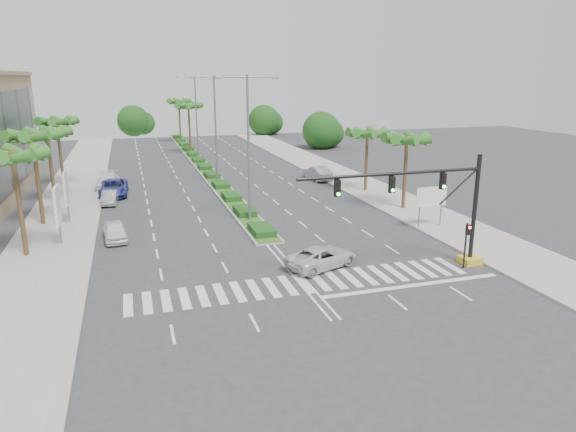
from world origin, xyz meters
The scene contains 27 objects.
ground centered at (0.00, 0.00, 0.00)m, with size 160.00×160.00×0.00m, color #333335.
footpath_right centered at (15.20, 20.00, 0.07)m, with size 6.00×120.00×0.15m, color gray.
footpath_left centered at (-15.20, 20.00, 0.07)m, with size 6.00×120.00×0.15m, color gray.
median centered at (0.00, 45.00, 0.10)m, with size 2.20×75.00×0.20m, color gray.
median_grass centered at (0.00, 45.00, 0.22)m, with size 1.80×75.00×0.04m, color #36591E.
signal_gantry centered at (9.27, 0.00, 3.46)m, with size 12.60×1.20×7.20m.
pedestrian_signal centered at (10.60, -0.68, 2.04)m, with size 0.28×0.36×3.00m.
direction_sign centered at (13.50, 7.99, 2.45)m, with size 2.70×0.11×3.40m.
billboard_near centered at (-14.50, 12.00, 2.96)m, with size 0.18×2.10×4.35m.
billboard_far centered at (-14.50, 18.00, 2.96)m, with size 0.18×2.10×4.35m.
palm_left_near centered at (-16.50, 10.00, 6.69)m, with size 4.57×4.68×7.55m.
palm_left_mid centered at (-16.50, 18.00, 7.08)m, with size 4.57×4.68×7.95m.
palm_left_far centered at (-16.50, 26.00, 6.50)m, with size 4.57×4.68×7.35m.
palm_left_end centered at (-16.50, 34.00, 6.88)m, with size 4.57×4.68×7.75m.
palm_right_near centered at (14.50, 14.00, 6.20)m, with size 4.57×4.68×7.05m.
palm_right_far centered at (14.50, 22.00, 5.91)m, with size 4.57×4.68×6.75m.
palm_median_a centered at (0.00, 55.00, 7.17)m, with size 4.57×4.68×8.05m.
palm_median_b centered at (0.00, 70.00, 7.17)m, with size 4.57×4.68×8.05m.
streetlight_near centered at (0.00, 14.00, 6.81)m, with size 5.10×0.25×12.00m.
streetlight_mid centered at (0.00, 30.00, 6.81)m, with size 5.10×0.25×12.00m.
streetlight_far centered at (0.00, 46.00, 6.81)m, with size 5.10×0.25×12.00m.
car_parked_a centered at (-10.78, 12.14, 0.69)m, with size 1.64×4.08×1.39m, color white.
car_parked_b centered at (-11.43, 24.19, 0.64)m, with size 1.36×3.89×1.28m, color #A6A6AB.
car_parked_c centered at (-11.10, 27.83, 0.81)m, with size 2.70×5.86×1.63m, color navy.
car_parked_d centered at (-11.80, 31.65, 0.82)m, with size 2.29×5.64×1.64m, color white.
car_crossing centered at (1.98, 2.25, 0.69)m, with size 2.29×4.96×1.38m, color silver.
car_right centered at (11.80, 29.35, 0.81)m, with size 1.71×4.91×1.62m, color #A3A3A7.
Camera 1 is at (-9.30, -26.72, 11.88)m, focal length 32.00 mm.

